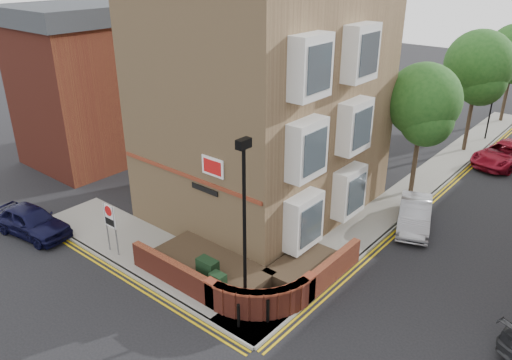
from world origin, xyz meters
The scene contains 22 objects.
ground centered at (0.00, 0.00, 0.00)m, with size 120.00×120.00×0.00m, color black.
pavement_corner centered at (-3.50, 1.50, 0.06)m, with size 13.00×3.00×0.12m, color gray.
pavement_main centered at (2.00, 16.00, 0.06)m, with size 2.00×32.00×0.12m, color gray.
kerb_side centered at (-3.50, 0.00, 0.06)m, with size 13.00×0.15×0.12m, color gray.
kerb_main_near centered at (3.00, 16.00, 0.06)m, with size 0.15×32.00×0.12m, color gray.
yellow_lines_side centered at (-3.50, -0.25, 0.01)m, with size 13.00×0.28×0.01m, color gold.
yellow_lines_main centered at (3.25, 16.00, 0.01)m, with size 0.28×32.00×0.01m, color gold.
corner_building centered at (-2.84, 8.00, 6.23)m, with size 8.95×10.40×13.60m.
garden_wall centered at (0.00, 2.50, 0.00)m, with size 6.80×6.00×1.20m, color maroon, non-canonical shape.
lamppost centered at (1.60, 1.20, 3.34)m, with size 0.25×0.50×6.30m.
utility_cabinet_large centered at (-0.30, 1.30, 0.72)m, with size 0.80×0.45×1.20m, color black.
utility_cabinet_small centered at (0.50, 1.00, 0.67)m, with size 0.55×0.40×1.10m, color black.
bollard_near centered at (2.00, 0.40, 0.57)m, with size 0.11×0.11×0.90m, color black.
bollard_far centered at (2.60, 1.20, 0.57)m, with size 0.11×0.11×0.90m, color black.
zone_sign centered at (-5.00, 0.50, 1.64)m, with size 0.72×0.07×2.20m.
side_building centered at (-15.00, 8.00, 4.55)m, with size 6.40×10.40×9.00m.
tree_near centered at (2.00, 14.05, 4.70)m, with size 3.64×3.65×6.70m.
tree_mid centered at (2.00, 22.05, 5.20)m, with size 4.03×4.03×7.42m.
traffic_light_assembly centered at (2.40, 25.00, 2.78)m, with size 0.20×0.16×4.20m.
navy_hatchback centered at (-9.20, -0.80, 0.68)m, with size 1.60×3.97×1.35m, color black.
silver_car_near centered at (3.60, 10.66, 0.64)m, with size 1.36×3.91×1.29m, color gray.
red_car_main centered at (4.59, 21.22, 0.67)m, with size 2.22×4.82×1.34m, color maroon.
Camera 1 is at (10.82, -9.32, 11.39)m, focal length 35.00 mm.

